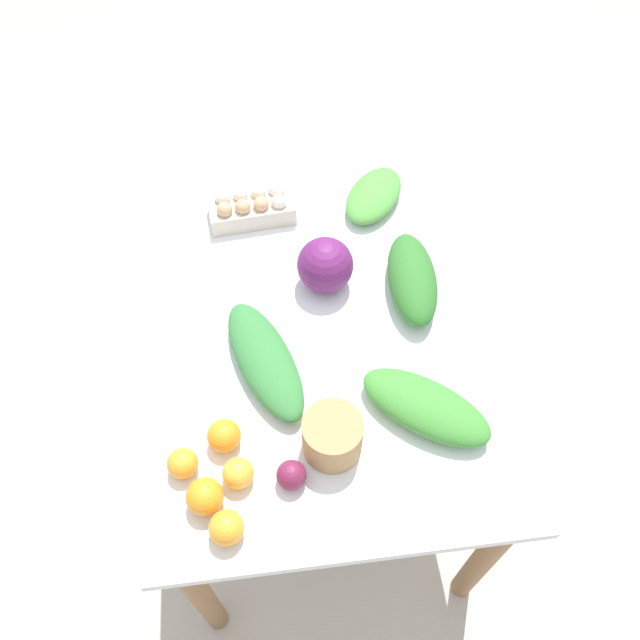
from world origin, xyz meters
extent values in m
plane|color=#B2A899|center=(0.00, 0.00, 0.00)|extent=(8.00, 8.00, 0.00)
cube|color=silver|center=(0.00, 0.00, 0.74)|extent=(1.18, 0.87, 0.03)
cylinder|color=olive|center=(-0.53, -0.38, 0.36)|extent=(0.06, 0.06, 0.72)
cylinder|color=olive|center=(0.53, -0.38, 0.36)|extent=(0.06, 0.06, 0.72)
cylinder|color=olive|center=(-0.53, 0.38, 0.36)|extent=(0.06, 0.06, 0.72)
cylinder|color=olive|center=(0.53, 0.38, 0.36)|extent=(0.06, 0.06, 0.72)
sphere|color=#601E5B|center=(0.13, -0.03, 0.83)|extent=(0.15, 0.15, 0.15)
cube|color=beige|center=(0.40, 0.15, 0.78)|extent=(0.14, 0.25, 0.06)
sphere|color=tan|center=(0.37, 0.22, 0.82)|extent=(0.04, 0.04, 0.04)
sphere|color=tan|center=(0.37, 0.17, 0.82)|extent=(0.04, 0.04, 0.04)
sphere|color=tan|center=(0.38, 0.12, 0.82)|extent=(0.04, 0.04, 0.04)
sphere|color=white|center=(0.38, 0.07, 0.82)|extent=(0.04, 0.04, 0.04)
sphere|color=white|center=(0.42, 0.23, 0.82)|extent=(0.04, 0.04, 0.04)
sphere|color=white|center=(0.43, 0.18, 0.82)|extent=(0.04, 0.04, 0.04)
sphere|color=white|center=(0.43, 0.13, 0.82)|extent=(0.04, 0.04, 0.04)
sphere|color=white|center=(0.44, 0.07, 0.82)|extent=(0.04, 0.04, 0.04)
cylinder|color=#A87F51|center=(-0.34, 0.01, 0.81)|extent=(0.14, 0.14, 0.11)
ellipsoid|color=#2D6B28|center=(0.08, -0.25, 0.80)|extent=(0.31, 0.15, 0.09)
ellipsoid|color=#4C933D|center=(0.42, -0.21, 0.78)|extent=(0.29, 0.25, 0.06)
ellipsoid|color=#337538|center=(-0.11, 0.15, 0.79)|extent=(0.39, 0.24, 0.07)
ellipsoid|color=#3D8433|center=(-0.28, -0.21, 0.79)|extent=(0.30, 0.34, 0.07)
sphere|color=maroon|center=(-0.41, 0.11, 0.78)|extent=(0.07, 0.07, 0.07)
sphere|color=orange|center=(-0.43, 0.30, 0.79)|extent=(0.08, 0.08, 0.08)
sphere|color=orange|center=(-0.50, 0.25, 0.79)|extent=(0.07, 0.07, 0.07)
sphere|color=#F9A833|center=(-0.39, 0.23, 0.79)|extent=(0.07, 0.07, 0.07)
sphere|color=orange|center=(-0.30, 0.25, 0.79)|extent=(0.08, 0.08, 0.08)
sphere|color=orange|center=(-0.35, 0.35, 0.79)|extent=(0.07, 0.07, 0.07)
camera|label=1|loc=(-0.90, 0.11, 2.08)|focal=35.00mm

